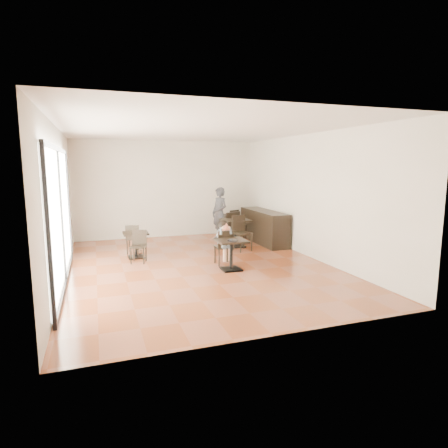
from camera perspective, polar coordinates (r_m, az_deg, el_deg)
name	(u,v)px	position (r m, az deg, el deg)	size (l,w,h in m)	color
floor	(199,265)	(9.10, -3.83, -6.32)	(6.00, 8.00, 0.01)	brown
ceiling	(198,129)	(8.81, -4.05, 14.19)	(6.00, 8.00, 0.01)	silver
wall_back	(167,189)	(12.71, -8.70, 5.26)	(6.00, 0.01, 3.20)	beige
wall_front	(276,224)	(5.09, 7.96, -0.07)	(6.00, 0.01, 3.20)	beige
wall_left	(59,204)	(8.54, -23.79, 2.87)	(0.01, 8.00, 3.20)	beige
wall_right	(309,196)	(10.02, 12.90, 4.19)	(0.01, 8.00, 3.20)	beige
storefront_window	(60,216)	(8.06, -23.76, 1.12)	(0.04, 4.50, 2.60)	white
child_table	(231,255)	(8.61, 1.09, -4.73)	(0.67, 0.67, 0.71)	black
child_chair	(223,247)	(9.10, -0.10, -3.52)	(0.38, 0.38, 0.85)	black
child	(223,243)	(9.08, -0.10, -2.85)	(0.38, 0.54, 1.07)	slate
plate	(233,240)	(8.44, 1.33, -2.50)	(0.24, 0.24, 0.01)	black
pizza_slice	(226,228)	(8.83, 0.30, -0.59)	(0.25, 0.19, 0.06)	tan
adult_patron	(220,213)	(12.17, -0.68, 1.64)	(0.62, 0.41, 1.69)	#35363B
cafe_table_mid	(235,233)	(11.07, 1.75, -1.38)	(0.77, 0.77, 0.82)	black
cafe_table_left	(136,245)	(10.02, -13.26, -3.15)	(0.63, 0.63, 0.67)	black
cafe_table_back	(229,226)	(12.66, 0.75, -0.26)	(0.70, 0.70, 0.74)	black
chair_mid_a	(229,227)	(11.56, 0.78, -0.52)	(0.44, 0.44, 0.98)	black
chair_mid_b	(242,233)	(10.55, 2.82, -1.44)	(0.44, 0.44, 0.98)	black
chair_left_a	(134,239)	(10.55, -13.58, -2.19)	(0.36, 0.36, 0.80)	black
chair_left_b	(138,247)	(9.47, -12.93, -3.41)	(0.36, 0.36, 0.80)	black
chair_back_a	(231,222)	(12.90, 1.05, 0.25)	(0.40, 0.40, 0.89)	black
chair_back_b	(239,226)	(12.19, 2.29, -0.26)	(0.40, 0.40, 0.89)	black
service_counter	(264,227)	(11.73, 6.10, -0.39)	(0.60, 2.40, 1.00)	black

